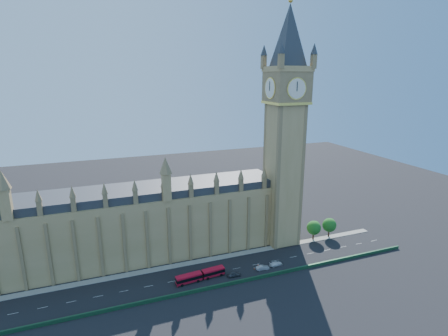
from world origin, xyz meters
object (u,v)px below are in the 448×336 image
object	(u,v)px
red_bus	(200,275)
car_grey	(234,274)
car_white	(276,264)
car_silver	(263,268)

from	to	relation	value
red_bus	car_grey	bearing A→B (deg)	-16.14
car_grey	car_white	distance (m)	17.42
red_bus	car_grey	xyz separation A→B (m)	(11.65, -2.23, -0.79)
car_grey	car_silver	xyz separation A→B (m)	(11.49, 0.44, 0.02)
red_bus	car_grey	world-z (taller)	red_bus
car_white	red_bus	bearing A→B (deg)	85.40
car_grey	car_white	xyz separation A→B (m)	(17.38, 1.19, -0.05)
red_bus	car_white	xyz separation A→B (m)	(29.03, -1.05, -0.84)
red_bus	car_silver	distance (m)	23.22
car_white	car_grey	bearing A→B (deg)	91.38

